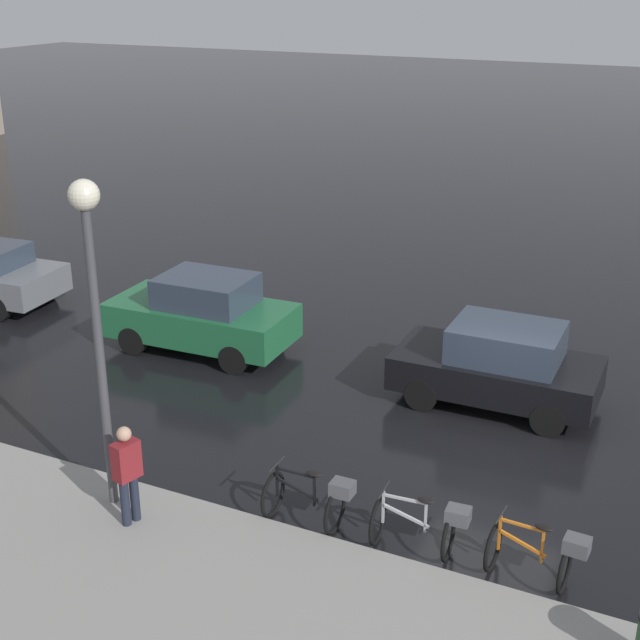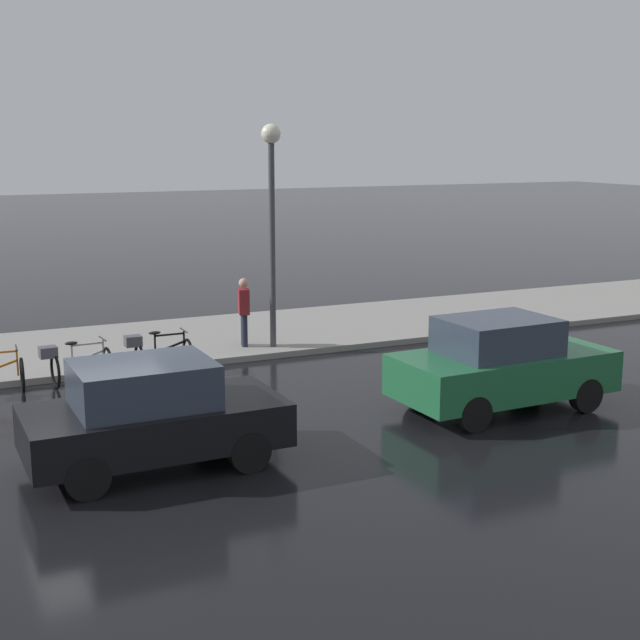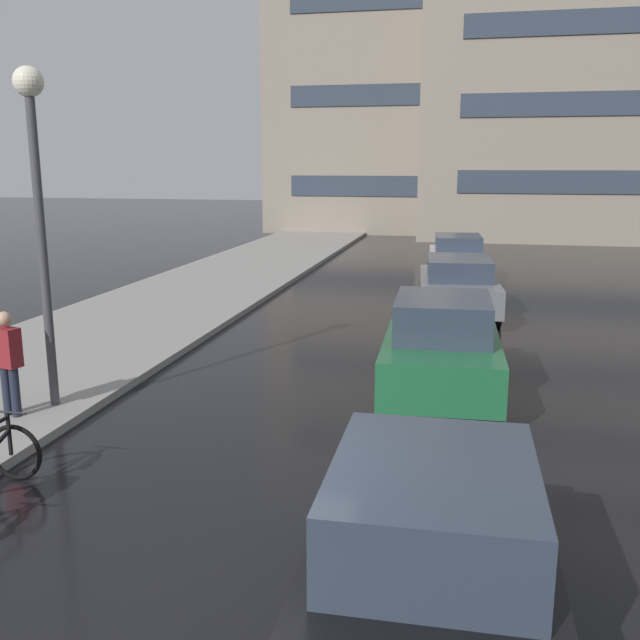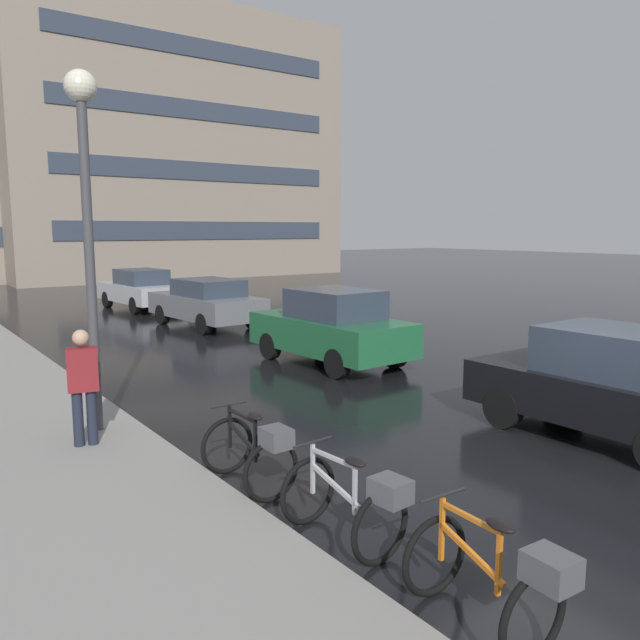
# 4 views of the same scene
# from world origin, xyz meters

# --- Properties ---
(ground_plane) EXTENTS (140.00, 140.00, 0.00)m
(ground_plane) POSITION_xyz_m (0.00, 0.00, 0.00)
(ground_plane) COLOR black
(bicycle_nearest) EXTENTS (0.76, 1.35, 0.95)m
(bicycle_nearest) POSITION_xyz_m (-3.16, -1.54, 0.49)
(bicycle_nearest) COLOR black
(bicycle_nearest) RESTS_ON ground
(bicycle_second) EXTENTS (0.81, 1.42, 0.93)m
(bicycle_second) POSITION_xyz_m (-3.19, 0.13, 0.48)
(bicycle_second) COLOR black
(bicycle_second) RESTS_ON ground
(bicycle_third) EXTENTS (0.74, 1.38, 0.96)m
(bicycle_third) POSITION_xyz_m (-3.29, 1.86, 0.49)
(bicycle_third) COLOR black
(bicycle_third) RESTS_ON ground
(car_black) EXTENTS (1.96, 3.92, 1.66)m
(car_black) POSITION_xyz_m (1.95, 0.43, 0.83)
(car_black) COLOR black
(car_black) RESTS_ON ground
(car_green) EXTENTS (2.02, 4.13, 1.73)m
(car_green) POSITION_xyz_m (1.74, 7.02, 0.86)
(car_green) COLOR #1E6038
(car_green) RESTS_ON ground
(car_grey) EXTENTS (2.25, 4.47, 1.53)m
(car_grey) POSITION_xyz_m (1.86, 13.81, 0.78)
(car_grey) COLOR slate
(car_grey) RESTS_ON ground
(car_silver) EXTENTS (2.10, 4.40, 1.56)m
(car_silver) POSITION_xyz_m (1.71, 19.36, 0.78)
(car_silver) COLOR #B2B5BA
(car_silver) RESTS_ON ground
(pedestrian) EXTENTS (0.45, 0.33, 1.75)m
(pedestrian) POSITION_xyz_m (-4.56, 4.28, 0.99)
(pedestrian) COLOR #1E2333
(pedestrian) RESTS_ON ground
(streetlamp) EXTENTS (0.44, 0.44, 5.27)m
(streetlamp) POSITION_xyz_m (-4.22, 4.88, 3.68)
(streetlamp) COLOR #424247
(streetlamp) RESTS_ON ground
(building_facade_side) EXTENTS (21.48, 8.31, 16.75)m
(building_facade_side) POSITION_xyz_m (10.14, 35.50, 8.37)
(building_facade_side) COLOR gray
(building_facade_side) RESTS_ON ground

